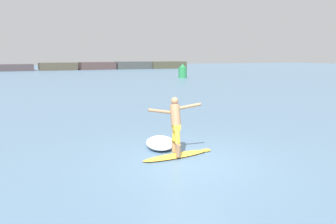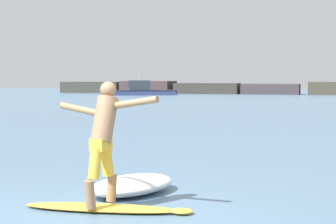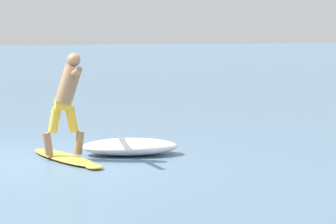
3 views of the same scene
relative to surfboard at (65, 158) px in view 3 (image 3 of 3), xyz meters
name	(u,v)px [view 3 (image 3 of 3)]	position (x,y,z in m)	size (l,w,h in m)	color
ground_plane	(37,163)	(0.10, -0.49, -0.04)	(200.00, 200.00, 0.00)	slate
surfboard	(65,158)	(0.00, 0.00, 0.00)	(2.32, 0.76, 0.21)	yellow
surfer	(67,96)	(-0.03, 0.07, 1.00)	(1.55, 0.69, 1.64)	#9C734F
wave_foam_at_tail	(130,147)	(-0.07, 1.15, 0.10)	(1.38, 1.83, 0.27)	white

